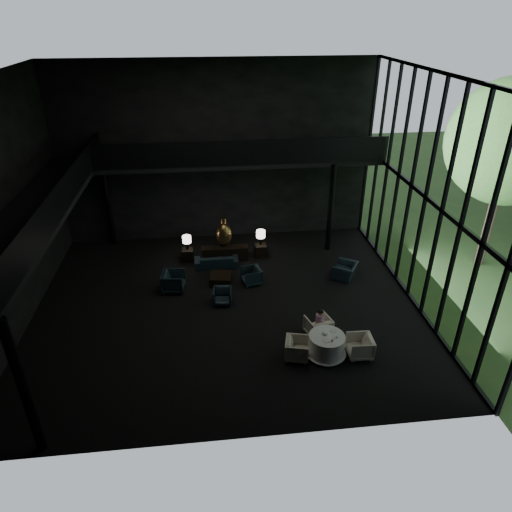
{
  "coord_description": "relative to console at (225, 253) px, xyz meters",
  "views": [
    {
      "loc": [
        -0.53,
        -14.01,
        9.73
      ],
      "look_at": [
        1.11,
        0.5,
        1.76
      ],
      "focal_mm": 32.0,
      "sensor_mm": 36.0,
      "label": 1
    }
  ],
  "objects": [
    {
      "name": "wall_left",
      "position": [
        -7.08,
        -3.49,
        3.68
      ],
      "size": [
        0.04,
        12.0,
        8.0
      ],
      "primitive_type": "cube",
      "color": "black",
      "rests_on": "ground"
    },
    {
      "name": "lounge_armchair_east",
      "position": [
        0.95,
        -2.04,
        0.04
      ],
      "size": [
        0.79,
        0.82,
        0.71
      ],
      "primitive_type": "imported",
      "rotation": [
        0.0,
        0.0,
        -1.34
      ],
      "color": "black",
      "rests_on": "floor"
    },
    {
      "name": "column_sw",
      "position": [
        -5.08,
        -9.19,
        1.68
      ],
      "size": [
        0.24,
        0.24,
        4.0
      ],
      "primitive_type": "cylinder",
      "color": "black",
      "rests_on": "floor"
    },
    {
      "name": "lounge_armchair_south",
      "position": [
        -0.27,
        -3.33,
        -0.02
      ],
      "size": [
        0.64,
        0.61,
        0.61
      ],
      "primitive_type": "imported",
      "rotation": [
        0.0,
        0.0,
        -0.1
      ],
      "color": "black",
      "rests_on": "floor"
    },
    {
      "name": "wall_back",
      "position": [
        -0.08,
        2.51,
        3.68
      ],
      "size": [
        14.0,
        0.04,
        8.0
      ],
      "primitive_type": "cube",
      "color": "black",
      "rests_on": "ground"
    },
    {
      "name": "table_lamp_left",
      "position": [
        -1.6,
        0.16,
        0.67
      ],
      "size": [
        0.38,
        0.38,
        0.63
      ],
      "color": "black",
      "rests_on": "side_table_left"
    },
    {
      "name": "dining_table",
      "position": [
        2.86,
        -6.58,
        0.01
      ],
      "size": [
        1.29,
        1.29,
        0.75
      ],
      "color": "white",
      "rests_on": "floor"
    },
    {
      "name": "curtain_wall",
      "position": [
        6.87,
        -3.49,
        3.68
      ],
      "size": [
        0.2,
        12.0,
        8.0
      ],
      "primitive_type": null,
      "color": "black",
      "rests_on": "ground"
    },
    {
      "name": "sofa",
      "position": [
        -0.38,
        -0.52,
        -0.0
      ],
      "size": [
        1.62,
        0.49,
        0.63
      ],
      "primitive_type": "imported",
      "rotation": [
        0.0,
        0.0,
        3.15
      ],
      "color": "black",
      "rests_on": "floor"
    },
    {
      "name": "cereal_bowl",
      "position": [
        2.8,
        -6.48,
        0.47
      ],
      "size": [
        0.18,
        0.18,
        0.09
      ],
      "primitive_type": "ellipsoid",
      "color": "white",
      "rests_on": "dining_table"
    },
    {
      "name": "mezzanine_back",
      "position": [
        0.92,
        1.51,
        3.68
      ],
      "size": [
        12.0,
        2.0,
        0.25
      ],
      "primitive_type": "cube",
      "color": "black",
      "rests_on": "wall_back"
    },
    {
      "name": "dining_chair_east",
      "position": [
        3.9,
        -6.72,
        0.07
      ],
      "size": [
        0.73,
        0.77,
        0.77
      ],
      "primitive_type": "imported",
      "rotation": [
        0.0,
        0.0,
        -1.6
      ],
      "color": "#A6A292",
      "rests_on": "floor"
    },
    {
      "name": "column_nw",
      "position": [
        -5.08,
        2.21,
        1.68
      ],
      "size": [
        0.24,
        0.24,
        4.0
      ],
      "primitive_type": "cylinder",
      "color": "black",
      "rests_on": "floor"
    },
    {
      "name": "floor",
      "position": [
        -0.08,
        -3.49,
        -0.32
      ],
      "size": [
        14.0,
        12.0,
        0.02
      ],
      "primitive_type": "cube",
      "color": "black",
      "rests_on": "ground"
    },
    {
      "name": "plate_b",
      "position": [
        3.11,
        -6.34,
        0.44
      ],
      "size": [
        0.27,
        0.27,
        0.02
      ],
      "primitive_type": "cylinder",
      "rotation": [
        0.0,
        0.0,
        -0.17
      ],
      "color": "white",
      "rests_on": "dining_table"
    },
    {
      "name": "ceiling",
      "position": [
        -0.08,
        -3.49,
        7.68
      ],
      "size": [
        14.0,
        12.0,
        0.02
      ],
      "primitive_type": "cube",
      "color": "black",
      "rests_on": "ground"
    },
    {
      "name": "dining_chair_north",
      "position": [
        2.83,
        -5.56,
        0.07
      ],
      "size": [
        0.93,
        0.9,
        0.79
      ],
      "primitive_type": "imported",
      "rotation": [
        0.0,
        0.0,
        3.42
      ],
      "color": "#BDAE92",
      "rests_on": "floor"
    },
    {
      "name": "table_lamp_right",
      "position": [
        1.6,
        0.24,
        0.71
      ],
      "size": [
        0.4,
        0.4,
        0.66
      ],
      "color": "black",
      "rests_on": "side_table_right"
    },
    {
      "name": "column_ne",
      "position": [
        4.72,
        0.51,
        1.68
      ],
      "size": [
        0.24,
        0.24,
        4.0
      ],
      "primitive_type": "cylinder",
      "color": "black",
      "rests_on": "floor"
    },
    {
      "name": "plate_a",
      "position": [
        2.77,
        -6.79,
        0.44
      ],
      "size": [
        0.28,
        0.28,
        0.01
      ],
      "primitive_type": "cylinder",
      "rotation": [
        0.0,
        0.0,
        0.22
      ],
      "color": "white",
      "rests_on": "dining_table"
    },
    {
      "name": "side_table_right",
      "position": [
        1.6,
        0.18,
        -0.04
      ],
      "size": [
        0.51,
        0.51,
        0.56
      ],
      "primitive_type": "cube",
      "color": "black",
      "rests_on": "floor"
    },
    {
      "name": "lounge_armchair_west",
      "position": [
        -2.11,
        -2.2,
        0.16
      ],
      "size": [
        0.98,
        1.03,
        0.96
      ],
      "primitive_type": "imported",
      "rotation": [
        0.0,
        0.0,
        1.45
      ],
      "color": "black",
      "rests_on": "floor"
    },
    {
      "name": "cream_pot",
      "position": [
        2.93,
        -6.86,
        0.47
      ],
      "size": [
        0.08,
        0.08,
        0.08
      ],
      "primitive_type": "cylinder",
      "rotation": [
        0.0,
        0.0,
        0.19
      ],
      "color": "#99999E",
      "rests_on": "dining_table"
    },
    {
      "name": "bronze_urn",
      "position": [
        0.0,
        0.2,
        0.85
      ],
      "size": [
        0.67,
        0.67,
        1.25
      ],
      "color": "brown",
      "rests_on": "console"
    },
    {
      "name": "console",
      "position": [
        0.0,
        0.0,
        0.0
      ],
      "size": [
        2.01,
        0.46,
        0.64
      ],
      "primitive_type": "cube",
      "color": "black",
      "rests_on": "floor"
    },
    {
      "name": "mezzanine_left",
      "position": [
        -6.08,
        -3.49,
        3.68
      ],
      "size": [
        2.0,
        12.0,
        0.25
      ],
      "primitive_type": "cube",
      "color": "black",
      "rests_on": "wall_left"
    },
    {
      "name": "coffee_table",
      "position": [
        -0.26,
        -1.88,
        -0.13
      ],
      "size": [
        0.94,
        0.94,
        0.37
      ],
      "primitive_type": "cube",
      "rotation": [
        0.0,
        0.0,
        -0.13
      ],
      "color": "black",
      "rests_on": "floor"
    },
    {
      "name": "tree_near",
      "position": [
        10.92,
        -1.49,
        4.91
      ],
      "size": [
        4.8,
        4.8,
        7.65
      ],
      "color": "#382D23",
      "rests_on": "garden_ground"
    },
    {
      "name": "child",
      "position": [
        2.86,
        -5.6,
        0.43
      ],
      "size": [
        0.28,
        0.28,
        0.6
      ],
      "rotation": [
        0.0,
        0.0,
        3.14
      ],
      "color": "#D19FA6",
      "rests_on": "dining_chair_north"
    },
    {
      "name": "dining_chair_west",
      "position": [
        1.92,
        -6.59,
        0.05
      ],
      "size": [
        0.82,
        0.86,
        0.74
      ],
      "primitive_type": "imported",
      "rotation": [
        0.0,
        0.0,
        1.32
      ],
      "color": "beige",
      "rests_on": "floor"
    },
    {
      "name": "window_armchair",
      "position": [
        4.78,
        -2.03,
        0.07
      ],
      "size": [
        0.96,
        1.05,
        0.77
      ],
      "primitive_type": "imported",
      "rotation": [
        0.0,
        0.0,
        -2.14
      ],
      "color": "black",
      "rests_on": "floor"
    },
    {
      "name": "railing_back",
      "position": [
        0.92,
        0.51,
        4.28
      ],
      "size": [
        12.0,
        0.06,
        1.0
      ],
      "primitive_type": "cube",
      "color": "black",
      "rests_on": "mezzanine_back"
    },
    {
      "name": "coffee_cup",
      "position": [
        3.13,
        -6.69,
        0.47
      ],
      "size": [
        0.09,
        0.09,
        0.06
      ],
      "primitive_type": "cylinder",
      "rotation": [
        0.0,
        0.0,
        0.27
      ],
      "color": "white",
      "rests_on": "saucer"
    },
    {
      "name": "railing_left",
      "position": [
        -5.08,
        -3.49,
        4.28
      ],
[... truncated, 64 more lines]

